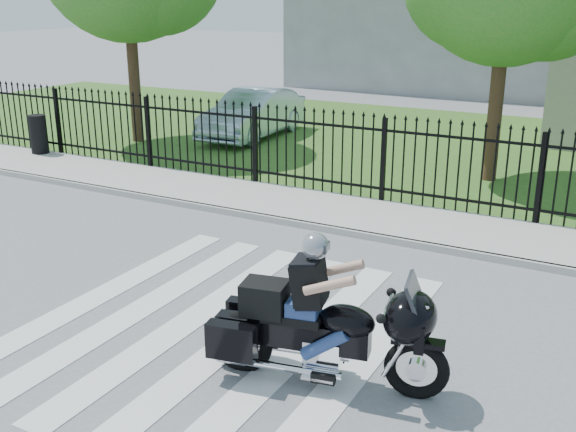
% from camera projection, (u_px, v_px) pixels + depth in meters
% --- Properties ---
extents(ground, '(120.00, 120.00, 0.00)m').
position_uv_depth(ground, '(217.00, 326.00, 8.79)').
color(ground, slate).
rests_on(ground, ground).
extents(crosswalk, '(5.00, 5.50, 0.01)m').
position_uv_depth(crosswalk, '(217.00, 326.00, 8.78)').
color(crosswalk, silver).
rests_on(crosswalk, ground).
extents(sidewalk, '(40.00, 2.00, 0.12)m').
position_uv_depth(sidewalk, '(363.00, 216.00, 12.94)').
color(sidewalk, '#ADAAA3').
rests_on(sidewalk, ground).
extents(curb, '(40.00, 0.12, 0.12)m').
position_uv_depth(curb, '(342.00, 231.00, 12.11)').
color(curb, '#ADAAA3').
rests_on(curb, ground).
extents(grass_strip, '(40.00, 12.00, 0.02)m').
position_uv_depth(grass_strip, '(458.00, 148.00, 18.81)').
color(grass_strip, '#32591E').
rests_on(grass_strip, ground).
extents(iron_fence, '(26.00, 0.04, 1.80)m').
position_uv_depth(iron_fence, '(383.00, 162.00, 13.51)').
color(iron_fence, black).
rests_on(iron_fence, ground).
extents(motorcycle_rider, '(2.68, 1.22, 1.79)m').
position_uv_depth(motorcycle_rider, '(319.00, 322.00, 7.33)').
color(motorcycle_rider, black).
rests_on(motorcycle_rider, ground).
extents(parked_car, '(1.66, 4.33, 1.41)m').
position_uv_depth(parked_car, '(253.00, 114.00, 19.97)').
color(parked_car, silver).
rests_on(parked_car, grass_strip).
extents(litter_bin, '(0.59, 0.59, 1.00)m').
position_uv_depth(litter_bin, '(39.00, 134.00, 17.60)').
color(litter_bin, black).
rests_on(litter_bin, sidewalk).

